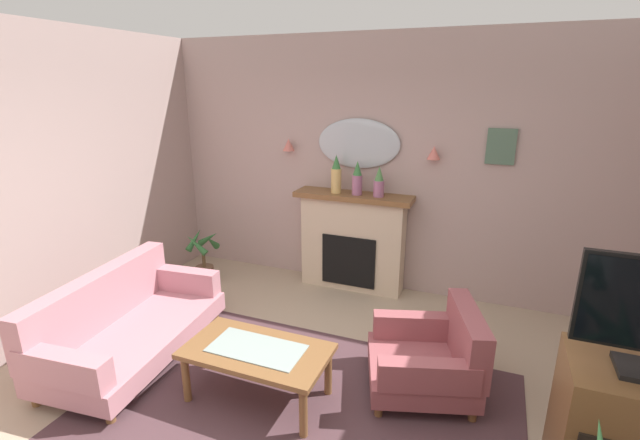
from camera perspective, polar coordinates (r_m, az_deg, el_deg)
wall_back at (r=5.14m, az=8.20°, el=6.78°), size 6.25×0.10×2.90m
patterned_rug at (r=3.55m, az=-3.82°, el=-24.43°), size 3.20×2.40×0.01m
fireplace at (r=5.23m, az=4.17°, el=-2.87°), size 1.36×0.36×1.16m
mantel_vase_right at (r=5.05m, az=2.10°, el=5.78°), size 0.12×0.12×0.44m
mantel_vase_centre at (r=4.98m, az=4.81°, el=5.28°), size 0.12×0.12×0.38m
mantel_vase_left at (r=4.92m, az=7.60°, el=4.77°), size 0.12×0.12×0.34m
wall_mirror at (r=5.10m, az=4.95°, el=9.77°), size 0.96×0.06×0.56m
wall_sconce_left at (r=5.36m, az=-4.06°, el=9.63°), size 0.14×0.14×0.14m
wall_sconce_right at (r=4.88m, az=14.45°, el=8.38°), size 0.14×0.14×0.14m
framed_picture at (r=4.88m, az=22.27°, el=8.73°), size 0.28×0.03×0.36m
coffee_table at (r=3.55m, az=-8.12°, el=-16.83°), size 1.10×0.60×0.45m
floral_couch at (r=4.42m, az=-23.77°, el=-11.95°), size 1.03×1.79×0.76m
armchair_beside_couch at (r=3.76m, az=14.35°, el=-16.61°), size 1.02×1.01×0.71m
potted_plant_small_fern at (r=5.65m, az=-14.70°, el=-4.80°), size 0.37×0.35×0.66m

